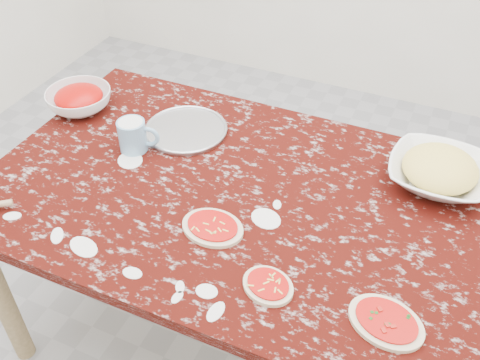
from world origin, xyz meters
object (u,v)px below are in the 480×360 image
pizza_tray (186,130)px  flour_mug (134,135)px  worktable (240,212)px  cheese_bowl (438,174)px  sauce_bowl (79,100)px

pizza_tray → flour_mug: bearing=-124.2°
pizza_tray → worktable: bearing=-35.3°
worktable → cheese_bowl: cheese_bowl is taller
cheese_bowl → flour_mug: size_ratio=2.22×
worktable → sauce_bowl: bearing=165.8°
sauce_bowl → flour_mug: 0.35m
pizza_tray → cheese_bowl: bearing=5.1°
flour_mug → worktable: bearing=-7.8°
worktable → pizza_tray: pizza_tray is taller
worktable → sauce_bowl: 0.77m
cheese_bowl → flour_mug: (-0.96, -0.24, 0.02)m
worktable → flour_mug: flour_mug is taller
pizza_tray → sauce_bowl: bearing=-176.0°
cheese_bowl → flour_mug: flour_mug is taller
flour_mug → cheese_bowl: bearing=13.8°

